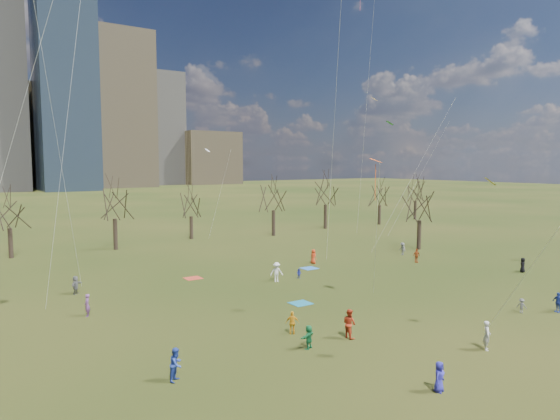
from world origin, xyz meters
TOP-DOWN VIEW (x-y plane):
  - ground at (0.00, 0.00)m, footprint 500.00×500.00m
  - downtown_skyline at (-2.43, 210.64)m, footprint 212.50×78.00m
  - bare_tree_row at (-0.09, 37.22)m, footprint 113.04×29.80m
  - blanket_teal at (-1.91, 6.21)m, footprint 1.60×1.50m
  - blanket_navy at (6.82, 16.50)m, footprint 1.60×1.50m
  - blanket_crimson at (-5.43, 19.17)m, footprint 1.60×1.50m
  - person_0 at (-5.48, -10.12)m, footprint 0.86×0.70m
  - person_1 at (1.46, -8.12)m, footprint 0.77×0.74m
  - person_2 at (-4.01, -1.93)m, footprint 0.73×0.93m
  - person_3 at (10.36, -5.15)m, footprint 0.61×0.81m
  - person_4 at (-6.64, 0.69)m, footprint 0.96×0.82m
  - person_5 at (-7.32, -1.96)m, footprint 1.42×0.94m
  - person_6 at (23.89, 2.61)m, footprint 0.89×0.80m
  - person_7 at (-16.93, 12.30)m, footprint 0.54×0.69m
  - person_8 at (3.12, 13.29)m, footprint 0.56×0.59m
  - person_9 at (0.59, 13.45)m, footprint 1.39×1.13m
  - person_10 at (18.86, 12.24)m, footprint 0.97×0.51m
  - person_11 at (-16.24, 19.39)m, footprint 1.33×1.42m
  - person_12 at (8.73, 18.25)m, footprint 0.64×0.87m
  - person_14 at (-15.72, -1.70)m, footprint 1.08×1.06m
  - person_15 at (21.15, 16.41)m, footprint 0.59×1.00m
  - person_16 at (12.82, -6.57)m, footprint 0.54×0.95m
  - kites_airborne at (4.67, 10.36)m, footprint 58.23×49.92m

SIDE VIEW (x-z plane):
  - ground at x=0.00m, z-range 0.00..0.00m
  - blanket_teal at x=-1.91m, z-range 0.00..0.03m
  - blanket_navy at x=6.82m, z-range 0.00..0.03m
  - blanket_crimson at x=-5.43m, z-range 0.00..0.03m
  - person_8 at x=3.12m, z-range 0.00..0.96m
  - person_3 at x=10.36m, z-range 0.00..1.11m
  - person_5 at x=-7.32m, z-range 0.00..1.47m
  - person_15 at x=21.15m, z-range 0.00..1.53m
  - person_0 at x=-5.48m, z-range 0.00..1.53m
  - person_16 at x=12.82m, z-range 0.00..1.53m
  - person_6 at x=23.89m, z-range 0.00..1.53m
  - person_4 at x=-6.64m, z-range 0.00..1.54m
  - person_10 at x=18.86m, z-range 0.00..1.59m
  - person_11 at x=-16.24m, z-range 0.00..1.59m
  - person_12 at x=8.73m, z-range 0.00..1.64m
  - person_7 at x=-16.93m, z-range 0.00..1.66m
  - person_14 at x=-15.72m, z-range 0.00..1.76m
  - person_1 at x=1.46m, z-range 0.00..1.78m
  - person_9 at x=0.59m, z-range 0.00..1.87m
  - person_2 at x=-4.01m, z-range 0.00..1.90m
  - bare_tree_row at x=-0.09m, z-range 1.37..10.87m
  - kites_airborne at x=4.67m, z-range -2.66..30.71m
  - downtown_skyline at x=-2.43m, z-range -19.99..98.01m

